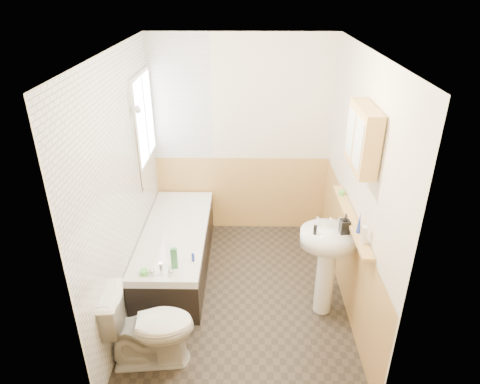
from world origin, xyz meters
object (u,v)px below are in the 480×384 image
object	(u,v)px
bathtub	(176,248)
pine_shelf	(351,218)
medicine_cabinet	(363,138)
sink	(327,255)
toilet	(149,327)

from	to	relation	value
bathtub	pine_shelf	world-z (taller)	pine_shelf
pine_shelf	medicine_cabinet	distance (m)	0.84
bathtub	sink	world-z (taller)	sink
bathtub	toilet	bearing A→B (deg)	-91.30
toilet	medicine_cabinet	distance (m)	2.39
bathtub	toilet	distance (m)	1.33
bathtub	toilet	xyz separation A→B (m)	(-0.03, -1.33, 0.11)
toilet	pine_shelf	bearing A→B (deg)	-72.90
toilet	sink	xyz separation A→B (m)	(1.60, 0.67, 0.29)
medicine_cabinet	bathtub	bearing A→B (deg)	158.12
bathtub	medicine_cabinet	xyz separation A→B (m)	(1.74, -0.70, 1.58)
medicine_cabinet	toilet	bearing A→B (deg)	-160.55
pine_shelf	toilet	bearing A→B (deg)	-157.39
toilet	sink	size ratio (longest dim) A/B	0.74
sink	pine_shelf	world-z (taller)	sink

